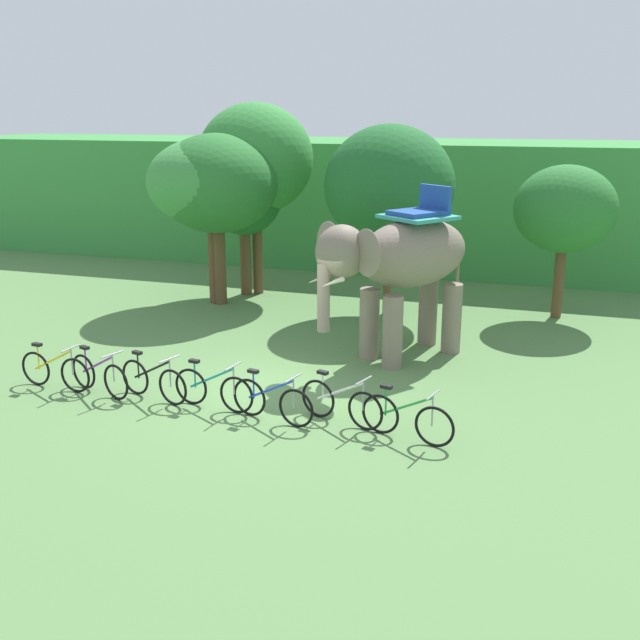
{
  "coord_description": "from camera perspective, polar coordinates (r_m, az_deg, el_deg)",
  "views": [
    {
      "loc": [
        5.17,
        -12.62,
        5.38
      ],
      "look_at": [
        0.81,
        1.0,
        1.3
      ],
      "focal_mm": 41.62,
      "sensor_mm": 36.0,
      "label": 1
    }
  ],
  "objects": [
    {
      "name": "foliage_hedge",
      "position": [
        27.39,
        6.84,
        9.02
      ],
      "size": [
        36.0,
        6.0,
        4.28
      ],
      "primitive_type": "cube",
      "color": "#3D8E42",
      "rests_on": "ground"
    },
    {
      "name": "bike_green",
      "position": [
        12.61,
        6.68,
        -7.53
      ],
      "size": [
        1.67,
        0.6,
        0.92
      ],
      "color": "black",
      "rests_on": "ground"
    },
    {
      "name": "tree_left",
      "position": [
        21.99,
        -4.98,
        12.22
      ],
      "size": [
        3.34,
        3.34,
        5.58
      ],
      "color": "brown",
      "rests_on": "ground"
    },
    {
      "name": "tree_center",
      "position": [
        20.31,
        18.32,
        8.06
      ],
      "size": [
        2.61,
        2.61,
        4.03
      ],
      "color": "brown",
      "rests_on": "ground"
    },
    {
      "name": "tree_center_right",
      "position": [
        21.95,
        -5.88,
        9.55
      ],
      "size": [
        2.27,
        2.27,
        4.21
      ],
      "color": "brown",
      "rests_on": "ground"
    },
    {
      "name": "bike_yellow",
      "position": [
        15.64,
        -19.71,
        -3.67
      ],
      "size": [
        1.71,
        0.52,
        0.92
      ],
      "color": "black",
      "rests_on": "ground"
    },
    {
      "name": "bike_black",
      "position": [
        14.55,
        -12.68,
        -4.56
      ],
      "size": [
        1.66,
        0.63,
        0.92
      ],
      "color": "black",
      "rests_on": "ground"
    },
    {
      "name": "bike_teal",
      "position": [
        13.92,
        -8.21,
        -5.28
      ],
      "size": [
        1.7,
        0.52,
        0.92
      ],
      "color": "black",
      "rests_on": "ground"
    },
    {
      "name": "tree_far_right",
      "position": [
        21.01,
        -8.41,
        10.44
      ],
      "size": [
        3.51,
        3.51,
        4.67
      ],
      "color": "brown",
      "rests_on": "ground"
    },
    {
      "name": "elephant",
      "position": [
        16.19,
        6.31,
        4.51
      ],
      "size": [
        3.39,
        3.94,
        3.78
      ],
      "color": "gray",
      "rests_on": "ground"
    },
    {
      "name": "bike_purple",
      "position": [
        15.1,
        -16.61,
        -4.09
      ],
      "size": [
        1.63,
        0.7,
        0.92
      ],
      "color": "black",
      "rests_on": "ground"
    },
    {
      "name": "tree_far_left",
      "position": [
        20.9,
        -7.93,
        10.31
      ],
      "size": [
        3.35,
        3.35,
        4.76
      ],
      "color": "brown",
      "rests_on": "ground"
    },
    {
      "name": "bike_white",
      "position": [
        13.16,
        1.63,
        -6.39
      ],
      "size": [
        1.65,
        0.67,
        0.92
      ],
      "color": "black",
      "rests_on": "ground"
    },
    {
      "name": "tree_center_left",
      "position": [
        19.64,
        5.35,
        10.19
      ],
      "size": [
        3.4,
        3.4,
        5.03
      ],
      "color": "brown",
      "rests_on": "ground"
    },
    {
      "name": "bike_blue",
      "position": [
        13.26,
        -3.71,
        -6.23
      ],
      "size": [
        1.68,
        0.57,
        0.92
      ],
      "color": "black",
      "rests_on": "ground"
    },
    {
      "name": "ground_plane",
      "position": [
        14.66,
        -4.23,
        -5.65
      ],
      "size": [
        80.0,
        80.0,
        0.0
      ],
      "primitive_type": "plane",
      "color": "#567F47"
    }
  ]
}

